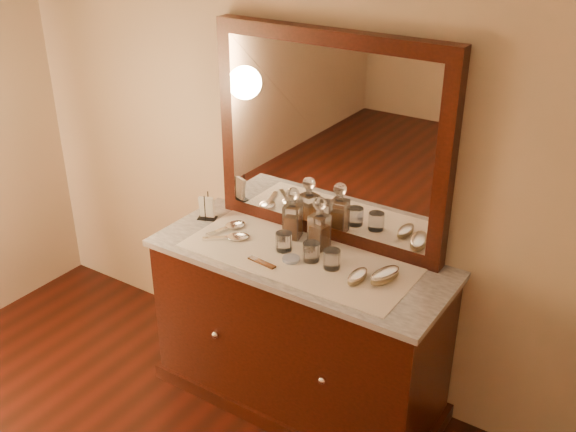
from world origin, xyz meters
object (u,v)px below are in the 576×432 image
object	(u,v)px
decanter_right	(319,229)
hand_mirror_outer	(232,226)
mirror_frame	(329,139)
brush_near	(357,276)
comb	(262,262)
pin_dish	(291,259)
brush_far	(385,275)
napkin_rack	(207,209)
hand_mirror_inner	(234,237)
decanter_left	(293,218)
dresser_cabinet	(299,332)

from	to	relation	value
decanter_right	hand_mirror_outer	bearing A→B (deg)	-172.33
mirror_frame	brush_near	xyz separation A→B (m)	(0.33, -0.29, -0.48)
comb	hand_mirror_outer	bearing A→B (deg)	154.84
mirror_frame	pin_dish	xyz separation A→B (m)	(-0.01, -0.31, -0.49)
comb	decanter_right	bearing A→B (deg)	68.23
brush_far	hand_mirror_outer	xyz separation A→B (m)	(-0.86, 0.03, -0.01)
comb	decanter_right	xyz separation A→B (m)	(0.14, 0.27, 0.10)
brush_near	hand_mirror_outer	size ratio (longest dim) A/B	0.62
hand_mirror_outer	brush_near	bearing A→B (deg)	-7.04
napkin_rack	hand_mirror_inner	world-z (taller)	napkin_rack
napkin_rack	brush_near	size ratio (longest dim) A/B	0.99
pin_dish	hand_mirror_inner	size ratio (longest dim) A/B	0.38
comb	decanter_left	bearing A→B (deg)	100.38
napkin_rack	decanter_left	world-z (taller)	decanter_left
dresser_cabinet	napkin_rack	xyz separation A→B (m)	(-0.61, 0.06, 0.50)
comb	hand_mirror_outer	distance (m)	0.38
brush_far	mirror_frame	bearing A→B (deg)	152.16
decanter_right	decanter_left	bearing A→B (deg)	172.51
mirror_frame	brush_near	size ratio (longest dim) A/B	8.41
hand_mirror_outer	hand_mirror_inner	world-z (taller)	same
dresser_cabinet	pin_dish	bearing A→B (deg)	-96.55
mirror_frame	decanter_left	distance (m)	0.43
pin_dish	hand_mirror_outer	xyz separation A→B (m)	(-0.42, 0.11, 0.00)
decanter_left	hand_mirror_inner	size ratio (longest dim) A/B	1.25
hand_mirror_outer	hand_mirror_inner	size ratio (longest dim) A/B	1.09
comb	napkin_rack	distance (m)	0.55
comb	hand_mirror_outer	world-z (taller)	hand_mirror_outer
brush_near	hand_mirror_outer	xyz separation A→B (m)	(-0.76, 0.09, -0.01)
decanter_right	napkin_rack	bearing A→B (deg)	-175.91
decanter_right	brush_near	distance (m)	0.34
comb	napkin_rack	world-z (taller)	napkin_rack
brush_near	dresser_cabinet	bearing A→B (deg)	171.62
decanter_right	brush_far	bearing A→B (deg)	-12.92
mirror_frame	hand_mirror_outer	xyz separation A→B (m)	(-0.43, -0.20, -0.49)
napkin_rack	brush_near	distance (m)	0.94
napkin_rack	decanter_right	distance (m)	0.65
mirror_frame	brush_near	world-z (taller)	mirror_frame
decanter_left	brush_far	size ratio (longest dim) A/B	1.42
comb	brush_near	bearing A→B (deg)	20.82
comb	napkin_rack	bearing A→B (deg)	163.01
decanter_right	brush_near	size ratio (longest dim) A/B	1.86
pin_dish	decanter_left	xyz separation A→B (m)	(-0.12, 0.19, 0.09)
comb	brush_near	size ratio (longest dim) A/B	1.06
pin_dish	brush_far	xyz separation A→B (m)	(0.43, 0.08, 0.02)
decanter_left	decanter_right	size ratio (longest dim) A/B	0.99
pin_dish	decanter_left	world-z (taller)	decanter_left
pin_dish	napkin_rack	distance (m)	0.61
brush_far	comb	bearing A→B (deg)	-161.64
brush_far	hand_mirror_inner	world-z (taller)	brush_far
dresser_cabinet	mirror_frame	world-z (taller)	mirror_frame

